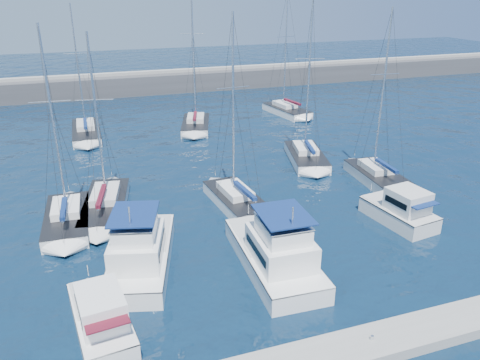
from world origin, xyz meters
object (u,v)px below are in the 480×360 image
object	(u,v)px
motor_yacht_stbd_outer	(401,211)
sailboat_mid_a	(67,219)
sailboat_mid_e	(377,176)
sailboat_back_c	(286,110)
sailboat_mid_b	(106,205)
sailboat_mid_c	(237,201)
sailboat_back_a	(86,132)
sailboat_back_b	(196,124)
motor_yacht_port_outer	(101,319)
motor_yacht_port_inner	(140,253)
sailboat_mid_d	(306,156)
motor_yacht_stbd_inner	(276,254)

from	to	relation	value
motor_yacht_stbd_outer	sailboat_mid_a	size ratio (longest dim) A/B	0.41
sailboat_mid_e	sailboat_back_c	world-z (taller)	sailboat_back_c
sailboat_mid_a	sailboat_mid_b	size ratio (longest dim) A/B	1.05
sailboat_mid_c	sailboat_back_a	bearing A→B (deg)	108.72
sailboat_mid_c	sailboat_back_b	bearing A→B (deg)	79.01
motor_yacht_stbd_outer	sailboat_mid_e	xyz separation A→B (m)	(2.99, 7.37, -0.41)
sailboat_mid_a	sailboat_back_b	xyz separation A→B (m)	(14.89, 21.40, 0.04)
motor_yacht_port_outer	sailboat_back_a	distance (m)	35.35
motor_yacht_port_outer	sailboat_back_a	xyz separation A→B (m)	(0.43, 35.35, -0.43)
motor_yacht_port_inner	sailboat_mid_e	distance (m)	23.14
sailboat_mid_a	sailboat_back_a	world-z (taller)	sailboat_back_a
motor_yacht_port_inner	sailboat_mid_e	xyz separation A→B (m)	(21.92, 7.39, -0.60)
sailboat_mid_d	sailboat_mid_e	distance (m)	7.70
sailboat_back_c	sailboat_mid_c	bearing A→B (deg)	-131.19
motor_yacht_stbd_inner	sailboat_mid_c	bearing A→B (deg)	88.35
sailboat_mid_b	sailboat_back_b	xyz separation A→B (m)	(12.08, 19.89, 0.06)
motor_yacht_stbd_inner	sailboat_mid_c	size ratio (longest dim) A/B	0.63
sailboat_back_b	sailboat_back_c	world-z (taller)	sailboat_back_b
sailboat_back_a	sailboat_mid_e	bearing A→B (deg)	-42.62
sailboat_mid_d	sailboat_back_c	size ratio (longest dim) A/B	0.98
sailboat_mid_c	sailboat_mid_e	size ratio (longest dim) A/B	0.99
sailboat_back_a	sailboat_mid_c	bearing A→B (deg)	-65.13
motor_yacht_stbd_outer	sailboat_back_a	size ratio (longest dim) A/B	0.40
sailboat_back_a	motor_yacht_port_outer	bearing A→B (deg)	-90.07
sailboat_back_b	sailboat_back_c	xyz separation A→B (m)	(13.43, 2.94, -0.02)
motor_yacht_stbd_outer	sailboat_mid_c	distance (m)	12.32
sailboat_mid_b	sailboat_mid_e	xyz separation A→B (m)	(23.41, -1.66, 0.03)
motor_yacht_stbd_inner	sailboat_mid_b	size ratio (longest dim) A/B	0.69
sailboat_mid_d	sailboat_back_a	size ratio (longest dim) A/B	1.07
motor_yacht_stbd_inner	sailboat_mid_e	world-z (taller)	sailboat_mid_e
motor_yacht_stbd_outer	sailboat_back_b	world-z (taller)	sailboat_back_b
sailboat_mid_b	sailboat_back_a	size ratio (longest dim) A/B	0.92
sailboat_mid_e	sailboat_back_c	distance (m)	24.58
sailboat_back_a	sailboat_back_c	world-z (taller)	sailboat_back_c
sailboat_back_a	sailboat_mid_d	bearing A→B (deg)	-37.33
sailboat_mid_b	sailboat_back_c	distance (m)	34.24
sailboat_mid_b	sailboat_back_b	world-z (taller)	sailboat_back_b
motor_yacht_stbd_outer	sailboat_mid_a	xyz separation A→B (m)	(-23.24, 7.51, -0.42)
motor_yacht_stbd_outer	sailboat_mid_d	bearing A→B (deg)	84.77
motor_yacht_port_inner	motor_yacht_port_outer	bearing A→B (deg)	-101.44
motor_yacht_port_inner	sailboat_back_b	distance (m)	30.82
sailboat_mid_c	sailboat_mid_e	world-z (taller)	sailboat_mid_e
motor_yacht_port_outer	sailboat_back_a	world-z (taller)	sailboat_back_a
motor_yacht_stbd_inner	sailboat_mid_a	world-z (taller)	sailboat_mid_a
motor_yacht_port_inner	sailboat_mid_d	size ratio (longest dim) A/B	0.61
sailboat_mid_b	sailboat_back_a	bearing A→B (deg)	102.25
motor_yacht_stbd_inner	sailboat_back_a	bearing A→B (deg)	109.11
motor_yacht_port_outer	sailboat_mid_b	distance (m)	14.37
sailboat_mid_a	sailboat_back_b	world-z (taller)	sailboat_back_b
sailboat_mid_b	sailboat_mid_d	xyz separation A→B (m)	(19.71, 5.10, 0.03)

